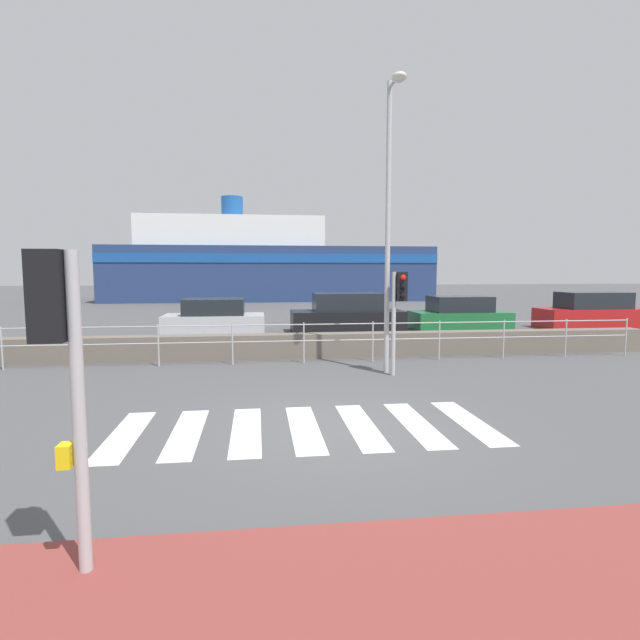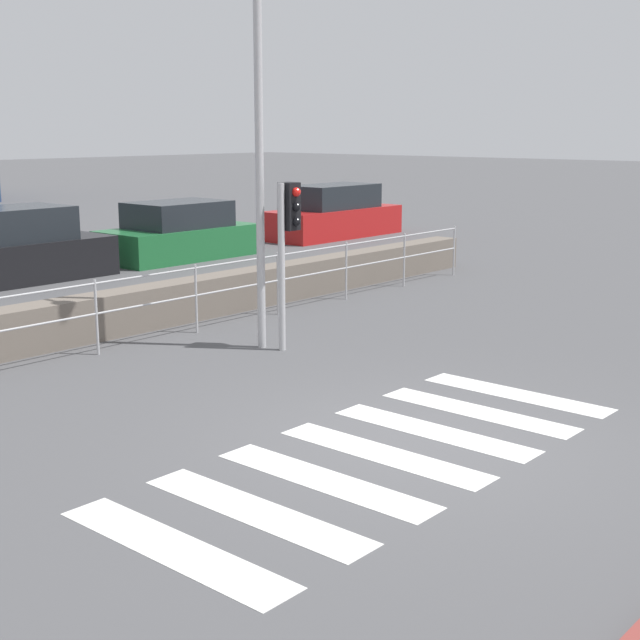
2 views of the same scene
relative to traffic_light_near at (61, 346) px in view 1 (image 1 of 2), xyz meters
The scene contains 13 objects.
ground_plane 4.91m from the traffic_light_near, 53.70° to the left, with size 160.00×160.00×0.00m, color #4C4C4F.
sidewalk_brick 3.28m from the traffic_light_near, ahead, with size 24.00×1.80×0.12m.
crosswalk 4.65m from the traffic_light_near, 59.26° to the left, with size 5.85×2.40×0.01m.
seawall 10.50m from the traffic_light_near, 75.01° to the left, with size 20.81×0.55×0.68m.
harbor_fence 9.62m from the traffic_light_near, 73.66° to the left, with size 18.77×0.04×1.09m.
traffic_light_near is the anchor object (origin of this frame).
traffic_light_far 8.73m from the traffic_light_near, 57.18° to the left, with size 0.34×0.32×2.43m.
streetlamp 9.08m from the traffic_light_near, 58.87° to the left, with size 0.32×1.04×6.78m.
ferry_boat 39.25m from the traffic_light_near, 87.01° to the left, with size 26.48×8.41×8.63m.
parked_car_silver 15.81m from the traffic_light_near, 90.68° to the left, with size 3.84×1.86×1.38m.
parked_car_black 16.60m from the traffic_light_near, 72.19° to the left, with size 4.47×1.79×1.57m.
parked_car_green 18.59m from the traffic_light_near, 58.17° to the left, with size 3.94×1.87×1.41m.
parked_car_red 22.32m from the traffic_light_near, 45.00° to the left, with size 4.60×1.70×1.55m.
Camera 1 is at (-1.23, -7.56, 2.45)m, focal length 28.00 mm.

